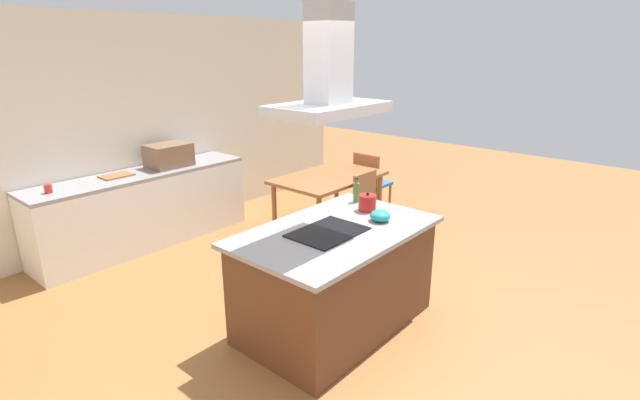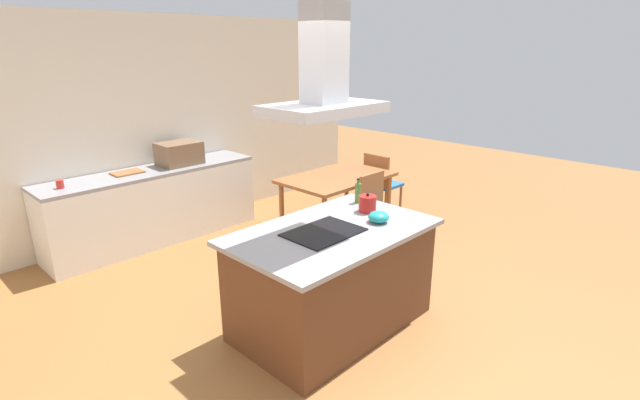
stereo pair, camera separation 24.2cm
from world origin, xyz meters
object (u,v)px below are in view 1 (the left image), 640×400
at_px(tea_kettle, 367,203).
at_px(coffee_mug_red, 48,189).
at_px(olive_oil_bottle, 356,192).
at_px(chair_facing_island, 371,205).
at_px(chair_at_right_end, 370,179).
at_px(mixing_bowl, 380,216).
at_px(cutting_board, 116,176).
at_px(cooktop, 328,232).
at_px(range_hood, 329,79).
at_px(countertop_microwave, 169,155).
at_px(dining_table, 329,182).

relative_size(tea_kettle, coffee_mug_red, 2.35).
xyz_separation_m(olive_oil_bottle, coffee_mug_red, (-1.82, 2.55, -0.06)).
bearing_deg(chair_facing_island, tea_kettle, -147.32).
bearing_deg(tea_kettle, chair_at_right_end, 34.22).
height_order(mixing_bowl, coffee_mug_red, mixing_bowl).
xyz_separation_m(tea_kettle, cutting_board, (-0.93, 2.86, -0.07)).
bearing_deg(tea_kettle, cooktop, -173.46).
bearing_deg(range_hood, countertop_microwave, 82.30).
xyz_separation_m(tea_kettle, coffee_mug_red, (-1.69, 2.77, -0.03)).
bearing_deg(chair_at_right_end, dining_table, 180.00).
xyz_separation_m(countertop_microwave, chair_facing_island, (1.37, -2.10, -0.53)).
relative_size(chair_facing_island, range_hood, 0.99).
height_order(olive_oil_bottle, mixing_bowl, olive_oil_bottle).
bearing_deg(cooktop, countertop_microwave, 82.30).
xyz_separation_m(countertop_microwave, cutting_board, (-0.66, 0.05, -0.13)).
bearing_deg(countertop_microwave, chair_facing_island, -56.83).
bearing_deg(countertop_microwave, cutting_board, 175.69).
bearing_deg(chair_facing_island, dining_table, 90.00).
distance_m(tea_kettle, cutting_board, 3.00).
xyz_separation_m(mixing_bowl, countertop_microwave, (-0.11, 3.05, 0.09)).
xyz_separation_m(tea_kettle, countertop_microwave, (-0.26, 2.81, 0.07)).
relative_size(olive_oil_bottle, chair_facing_island, 0.27).
height_order(olive_oil_bottle, cutting_board, olive_oil_bottle).
xyz_separation_m(countertop_microwave, chair_at_right_end, (2.28, -1.43, -0.53)).
height_order(tea_kettle, countertop_microwave, countertop_microwave).
height_order(mixing_bowl, chair_at_right_end, mixing_bowl).
distance_m(olive_oil_bottle, chair_at_right_end, 2.27).
bearing_deg(dining_table, olive_oil_bottle, -130.27).
bearing_deg(chair_facing_island, cutting_board, 133.45).
height_order(tea_kettle, range_hood, range_hood).
relative_size(mixing_bowl, chair_at_right_end, 0.20).
bearing_deg(cutting_board, dining_table, -36.06).
height_order(cooktop, mixing_bowl, mixing_bowl).
distance_m(coffee_mug_red, chair_at_right_end, 3.99).
xyz_separation_m(countertop_microwave, dining_table, (1.37, -1.43, -0.37)).
bearing_deg(olive_oil_bottle, mixing_bowl, -121.39).
bearing_deg(cutting_board, coffee_mug_red, -173.67).
xyz_separation_m(cutting_board, chair_at_right_end, (2.95, -1.48, -0.40)).
relative_size(countertop_microwave, chair_facing_island, 0.56).
bearing_deg(mixing_bowl, chair_facing_island, 37.11).
distance_m(olive_oil_bottle, coffee_mug_red, 3.13).
bearing_deg(olive_oil_bottle, chair_facing_island, 26.49).
xyz_separation_m(cooktop, tea_kettle, (0.65, 0.07, 0.07)).
distance_m(mixing_bowl, coffee_mug_red, 3.38).
height_order(cutting_board, chair_at_right_end, cutting_board).
relative_size(dining_table, range_hood, 1.56).
xyz_separation_m(tea_kettle, chair_at_right_end, (2.02, 1.38, -0.47)).
bearing_deg(dining_table, tea_kettle, -128.83).
relative_size(olive_oil_bottle, range_hood, 0.27).
height_order(coffee_mug_red, chair_facing_island, coffee_mug_red).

